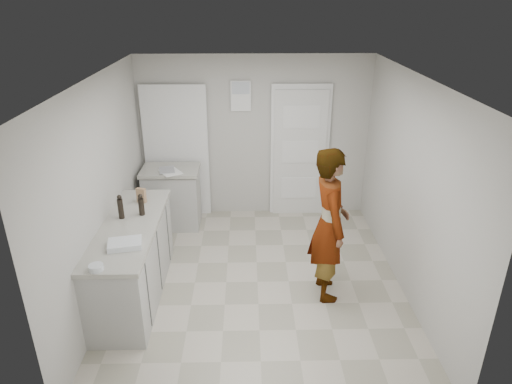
{
  "coord_description": "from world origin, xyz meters",
  "views": [
    {
      "loc": [
        -0.12,
        -4.74,
        3.32
      ],
      "look_at": [
        -0.01,
        0.4,
        1.05
      ],
      "focal_mm": 32.0,
      "sensor_mm": 36.0,
      "label": 1
    }
  ],
  "objects_px": {
    "cake_mix_box": "(141,195)",
    "egg_bowl": "(96,268)",
    "oil_cruet_b": "(121,207)",
    "baking_dish": "(125,244)",
    "person": "(329,225)",
    "spice_jar": "(142,200)",
    "oil_cruet_a": "(141,205)"
  },
  "relations": [
    {
      "from": "person",
      "to": "egg_bowl",
      "type": "relative_size",
      "value": 13.12
    },
    {
      "from": "person",
      "to": "baking_dish",
      "type": "height_order",
      "value": "person"
    },
    {
      "from": "cake_mix_box",
      "to": "oil_cruet_a",
      "type": "xyz_separation_m",
      "value": [
        0.07,
        -0.34,
        0.03
      ]
    },
    {
      "from": "person",
      "to": "oil_cruet_a",
      "type": "distance_m",
      "value": 2.17
    },
    {
      "from": "person",
      "to": "baking_dish",
      "type": "distance_m",
      "value": 2.22
    },
    {
      "from": "cake_mix_box",
      "to": "spice_jar",
      "type": "distance_m",
      "value": 0.06
    },
    {
      "from": "cake_mix_box",
      "to": "baking_dish",
      "type": "bearing_deg",
      "value": -68.46
    },
    {
      "from": "person",
      "to": "cake_mix_box",
      "type": "relative_size",
      "value": 9.89
    },
    {
      "from": "person",
      "to": "oil_cruet_b",
      "type": "height_order",
      "value": "person"
    },
    {
      "from": "person",
      "to": "cake_mix_box",
      "type": "xyz_separation_m",
      "value": [
        -2.22,
        0.61,
        0.11
      ]
    },
    {
      "from": "oil_cruet_a",
      "to": "oil_cruet_b",
      "type": "relative_size",
      "value": 0.9
    },
    {
      "from": "oil_cruet_b",
      "to": "baking_dish",
      "type": "xyz_separation_m",
      "value": [
        0.19,
        -0.64,
        -0.11
      ]
    },
    {
      "from": "oil_cruet_a",
      "to": "spice_jar",
      "type": "bearing_deg",
      "value": 101.59
    },
    {
      "from": "cake_mix_box",
      "to": "egg_bowl",
      "type": "distance_m",
      "value": 1.5
    },
    {
      "from": "egg_bowl",
      "to": "cake_mix_box",
      "type": "bearing_deg",
      "value": 85.56
    },
    {
      "from": "cake_mix_box",
      "to": "egg_bowl",
      "type": "xyz_separation_m",
      "value": [
        -0.12,
        -1.5,
        -0.07
      ]
    },
    {
      "from": "cake_mix_box",
      "to": "oil_cruet_a",
      "type": "relative_size",
      "value": 0.7
    },
    {
      "from": "oil_cruet_a",
      "to": "egg_bowl",
      "type": "xyz_separation_m",
      "value": [
        -0.19,
        -1.15,
        -0.1
      ]
    },
    {
      "from": "cake_mix_box",
      "to": "oil_cruet_b",
      "type": "xyz_separation_m",
      "value": [
        -0.14,
        -0.43,
        0.05
      ]
    },
    {
      "from": "egg_bowl",
      "to": "spice_jar",
      "type": "bearing_deg",
      "value": 85.12
    },
    {
      "from": "spice_jar",
      "to": "baking_dish",
      "type": "relative_size",
      "value": 0.22
    },
    {
      "from": "cake_mix_box",
      "to": "oil_cruet_a",
      "type": "distance_m",
      "value": 0.35
    },
    {
      "from": "oil_cruet_a",
      "to": "egg_bowl",
      "type": "distance_m",
      "value": 1.17
    },
    {
      "from": "spice_jar",
      "to": "oil_cruet_a",
      "type": "relative_size",
      "value": 0.31
    },
    {
      "from": "person",
      "to": "baking_dish",
      "type": "bearing_deg",
      "value": 98.11
    },
    {
      "from": "spice_jar",
      "to": "egg_bowl",
      "type": "relative_size",
      "value": 0.6
    },
    {
      "from": "person",
      "to": "baking_dish",
      "type": "relative_size",
      "value": 4.84
    },
    {
      "from": "cake_mix_box",
      "to": "egg_bowl",
      "type": "relative_size",
      "value": 1.33
    },
    {
      "from": "spice_jar",
      "to": "oil_cruet_b",
      "type": "distance_m",
      "value": 0.44
    },
    {
      "from": "oil_cruet_a",
      "to": "oil_cruet_b",
      "type": "bearing_deg",
      "value": -158.62
    },
    {
      "from": "oil_cruet_b",
      "to": "baking_dish",
      "type": "height_order",
      "value": "oil_cruet_b"
    },
    {
      "from": "person",
      "to": "oil_cruet_b",
      "type": "distance_m",
      "value": 2.38
    }
  ]
}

